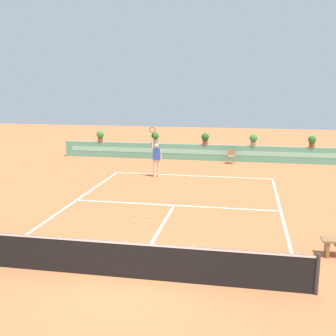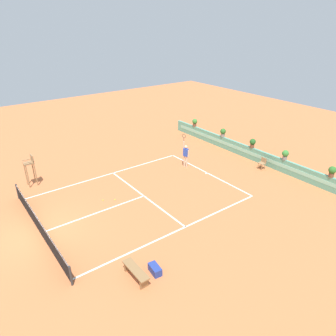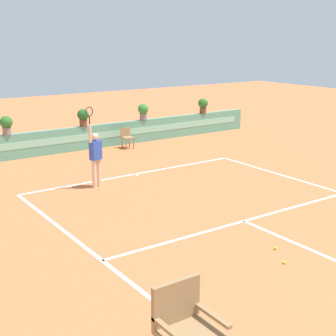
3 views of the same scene
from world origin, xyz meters
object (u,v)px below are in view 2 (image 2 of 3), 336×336
ball_kid_chair (262,163)px  gear_bag (155,269)px  bench_courtside (136,271)px  tennis_ball_near_baseline (115,200)px  potted_plant_centre (253,143)px  potted_plant_left (223,132)px  potted_plant_far_right (332,171)px  potted_plant_right (285,154)px  tennis_ball_mid_court (103,200)px  potted_plant_far_left (195,122)px  tennis_player (186,154)px  umpire_chair (30,167)px

ball_kid_chair → gear_bag: bearing=-72.1°
bench_courtside → tennis_ball_near_baseline: bench_courtside is taller
gear_bag → tennis_ball_near_baseline: 6.72m
potted_plant_centre → potted_plant_left: bearing=180.0°
potted_plant_far_right → potted_plant_centre: same height
ball_kid_chair → potted_plant_right: (1.28, 0.73, 0.93)m
tennis_ball_mid_court → potted_plant_centre: bearing=84.2°
gear_bag → potted_plant_far_left: 18.23m
gear_bag → bench_courtside: bearing=-104.3°
bench_courtside → tennis_player: tennis_player is taller
tennis_ball_mid_court → potted_plant_right: 13.08m
potted_plant_centre → umpire_chair: bearing=-111.4°
tennis_player → potted_plant_centre: (2.00, 5.11, 0.36)m
tennis_ball_near_baseline → tennis_ball_mid_court: same height
tennis_player → potted_plant_far_left: size_ratio=3.57×
gear_bag → potted_plant_far_right: size_ratio=0.97×
tennis_ball_mid_court → potted_plant_centre: size_ratio=0.09×
potted_plant_far_right → potted_plant_far_left: bearing=180.0°
ball_kid_chair → potted_plant_left: size_ratio=1.17×
bench_courtside → umpire_chair: bearing=-174.6°
potted_plant_far_left → potted_plant_far_right: (13.19, 0.00, 0.00)m
umpire_chair → potted_plant_right: size_ratio=2.96×
potted_plant_far_right → potted_plant_right: bearing=180.0°
umpire_chair → potted_plant_far_left: size_ratio=2.96×
tennis_player → tennis_ball_near_baseline: tennis_player is taller
bench_courtside → tennis_ball_mid_court: bearing=165.5°
gear_bag → tennis_ball_near_baseline: (-6.54, 1.51, -0.15)m
tennis_ball_near_baseline → tennis_ball_mid_court: (-0.39, -0.62, 0.00)m
bench_courtside → gear_bag: 0.89m
ball_kid_chair → tennis_player: 5.74m
tennis_ball_mid_court → potted_plant_far_right: (7.61, 12.31, 1.38)m
gear_bag → potted_plant_far_left: size_ratio=0.97×
umpire_chair → potted_plant_left: umpire_chair is taller
tennis_ball_near_baseline → potted_plant_far_left: size_ratio=0.09×
ball_kid_chair → bench_courtside: ball_kid_chair is taller
ball_kid_chair → gear_bag: ball_kid_chair is taller
gear_bag → tennis_player: 11.19m
bench_courtside → potted_plant_far_left: potted_plant_far_left is taller
potted_plant_left → potted_plant_right: size_ratio=1.00×
umpire_chair → tennis_ball_mid_court: 5.61m
ball_kid_chair → gear_bag: (4.02, -12.47, -0.30)m
ball_kid_chair → potted_plant_far_left: 8.58m
tennis_player → potted_plant_left: (-1.18, 5.11, 0.36)m
umpire_chair → potted_plant_left: 15.37m
ball_kid_chair → potted_plant_centre: (-1.65, 0.73, 0.93)m
potted_plant_far_right → bench_courtside: bearing=-93.6°
ball_kid_chair → potted_plant_centre: bearing=156.1°
gear_bag → potted_plant_far_right: (0.68, 13.21, 1.23)m
tennis_ball_mid_court → potted_plant_centre: potted_plant_centre is taller
tennis_player → potted_plant_left: 5.26m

